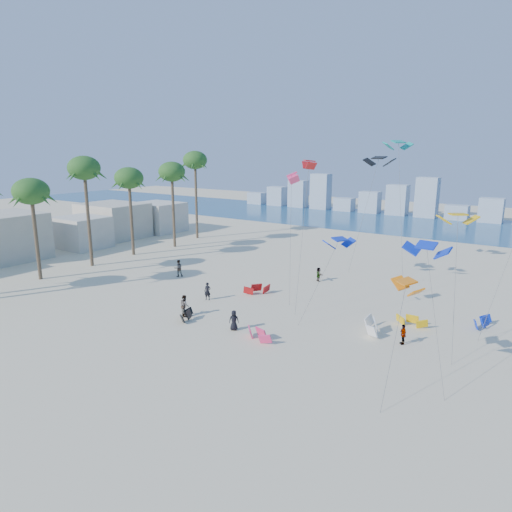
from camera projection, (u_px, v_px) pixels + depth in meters
The scene contains 10 objects.
ground at pixel (90, 357), 31.54m from camera, with size 220.00×220.00×0.00m, color beige.
ocean at pixel (404, 223), 89.31m from camera, with size 220.00×220.00×0.00m, color navy.
kitesurfer_near at pixel (208, 291), 43.28m from camera, with size 0.62×0.41×1.71m, color black.
kitesurfer_mid at pixel (185, 305), 39.10m from camera, with size 0.91×0.71×1.88m, color gray.
kitesurfers_far at pixel (324, 302), 40.30m from camera, with size 39.14×17.32×1.92m.
grounded_kites at pixel (333, 317), 37.87m from camera, with size 22.57×14.99×1.00m.
flying_kites at pixel (400, 180), 40.24m from camera, with size 24.39×35.40×16.17m.
palm_row at pixel (86, 177), 53.99m from camera, with size 8.72×44.80×13.85m.
beachfront_buildings at pixel (68, 229), 66.20m from camera, with size 11.50×43.00×6.00m.
distant_skyline at pixel (414, 202), 97.29m from camera, with size 85.00×3.00×8.40m.
Camera 1 is at (25.98, -17.46, 14.04)m, focal length 31.88 mm.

